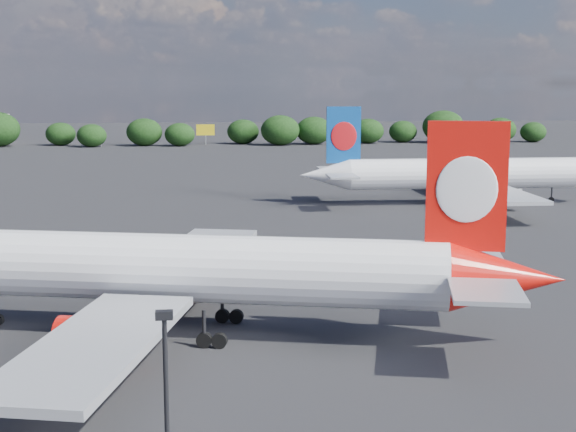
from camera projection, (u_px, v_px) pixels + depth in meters
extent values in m
plane|color=black|center=(118.00, 219.00, 99.55)|extent=(500.00, 500.00, 0.00)
cylinder|color=white|center=(186.00, 268.00, 53.27)|extent=(34.42, 12.71, 4.52)
cone|color=red|center=(507.00, 278.00, 50.52)|extent=(8.11, 6.14, 4.52)
cube|color=red|center=(467.00, 187.00, 49.93)|extent=(4.93, 1.64, 8.13)
ellipsoid|color=white|center=(467.00, 190.00, 49.69)|extent=(3.73, 1.10, 4.16)
ellipsoid|color=white|center=(466.00, 189.00, 50.22)|extent=(3.73, 1.10, 4.16)
cube|color=#A4A6AC|center=(486.00, 292.00, 45.84)|extent=(5.26, 6.25, 0.27)
cube|color=#A4A6AC|center=(471.00, 255.00, 55.56)|extent=(5.26, 6.25, 0.27)
cube|color=#A4A6AC|center=(96.00, 344.00, 42.26)|extent=(10.08, 18.96, 0.50)
cube|color=#A4A6AC|center=(202.00, 252.00, 65.23)|extent=(10.08, 18.96, 0.50)
cylinder|color=red|center=(96.00, 337.00, 47.11)|extent=(4.98, 3.46, 2.44)
cube|color=#A4A6AC|center=(95.00, 327.00, 47.00)|extent=(1.99, 0.74, 1.08)
cylinder|color=red|center=(165.00, 279.00, 61.24)|extent=(4.98, 3.46, 2.44)
cube|color=#A4A6AC|center=(165.00, 271.00, 61.14)|extent=(1.99, 0.74, 1.08)
cylinder|color=black|center=(204.00, 327.00, 50.90)|extent=(0.31, 0.31, 2.26)
cylinder|color=black|center=(204.00, 340.00, 51.04)|extent=(1.06, 0.64, 0.99)
cylinder|color=black|center=(220.00, 341.00, 50.90)|extent=(1.06, 0.64, 0.99)
cylinder|color=black|center=(222.00, 304.00, 56.20)|extent=(0.31, 0.31, 2.26)
cylinder|color=black|center=(222.00, 316.00, 56.34)|extent=(1.06, 0.64, 0.99)
cylinder|color=black|center=(236.00, 316.00, 56.21)|extent=(1.06, 0.64, 0.99)
cylinder|color=white|center=(464.00, 173.00, 111.38)|extent=(32.44, 4.80, 4.26)
sphere|color=white|center=(576.00, 172.00, 112.87)|extent=(4.33, 4.33, 4.26)
cone|color=white|center=(325.00, 175.00, 109.57)|extent=(6.89, 4.37, 4.26)
cube|color=#0C438E|center=(344.00, 135.00, 108.91)|extent=(4.69, 0.50, 7.67)
ellipsoid|color=red|center=(344.00, 136.00, 108.69)|extent=(3.58, 0.23, 3.92)
ellipsoid|color=red|center=(343.00, 136.00, 109.19)|extent=(3.58, 0.23, 3.92)
cube|color=#A4A6AC|center=(342.00, 176.00, 105.07)|extent=(3.92, 5.18, 0.26)
cube|color=#A4A6AC|center=(332.00, 169.00, 114.27)|extent=(3.92, 5.18, 0.26)
cube|color=#A4A6AC|center=(504.00, 194.00, 100.88)|extent=(5.82, 17.13, 0.47)
cube|color=#A4A6AC|center=(452.00, 174.00, 122.64)|extent=(5.82, 17.13, 0.47)
cylinder|color=#A4A6AC|center=(505.00, 198.00, 105.40)|extent=(4.30, 2.37, 2.30)
cube|color=#A4A6AC|center=(505.00, 193.00, 105.30)|extent=(1.88, 0.29, 1.02)
cylinder|color=#A4A6AC|center=(472.00, 185.00, 118.79)|extent=(4.30, 2.37, 2.30)
cube|color=#A4A6AC|center=(472.00, 181.00, 118.69)|extent=(1.88, 0.29, 1.02)
cylinder|color=black|center=(457.00, 197.00, 109.20)|extent=(0.24, 0.24, 2.13)
cylinder|color=black|center=(457.00, 203.00, 109.33)|extent=(0.94, 0.40, 0.94)
cylinder|color=black|center=(450.00, 203.00, 109.24)|extent=(0.94, 0.40, 0.94)
cylinder|color=black|center=(446.00, 192.00, 114.22)|extent=(0.24, 0.24, 2.13)
cylinder|color=black|center=(446.00, 198.00, 114.35)|extent=(0.94, 0.40, 0.94)
cylinder|color=black|center=(440.00, 198.00, 114.27)|extent=(0.94, 0.40, 0.94)
cylinder|color=black|center=(552.00, 194.00, 113.05)|extent=(0.21, 0.21, 2.13)
cylinder|color=black|center=(551.00, 200.00, 113.19)|extent=(0.77, 0.31, 0.77)
cube|color=black|center=(164.00, 315.00, 25.03)|extent=(0.55, 0.30, 0.28)
cube|color=#166F2A|center=(91.00, 135.00, 210.81)|extent=(6.00, 0.30, 2.60)
cylinder|color=gray|center=(82.00, 143.00, 210.89)|extent=(0.20, 0.20, 2.00)
cylinder|color=gray|center=(101.00, 143.00, 211.44)|extent=(0.20, 0.20, 2.00)
cube|color=gold|center=(205.00, 130.00, 219.81)|extent=(5.00, 0.30, 3.00)
cylinder|color=gray|center=(206.00, 140.00, 220.26)|extent=(0.30, 0.30, 2.50)
ellipsoid|color=black|center=(61.00, 134.00, 216.34)|extent=(8.08, 6.83, 6.21)
ellipsoid|color=black|center=(92.00, 136.00, 211.19)|extent=(7.85, 6.64, 6.04)
ellipsoid|color=black|center=(144.00, 132.00, 214.98)|extent=(9.58, 8.11, 7.37)
ellipsoid|color=black|center=(180.00, 135.00, 214.03)|extent=(8.07, 6.83, 6.21)
ellipsoid|color=black|center=(243.00, 132.00, 221.78)|extent=(8.83, 7.47, 6.79)
ellipsoid|color=black|center=(280.00, 130.00, 216.92)|extent=(10.60, 8.97, 8.16)
ellipsoid|color=black|center=(314.00, 130.00, 220.37)|extent=(9.90, 8.37, 7.61)
ellipsoid|color=black|center=(368.00, 131.00, 223.89)|extent=(8.97, 7.59, 6.90)
ellipsoid|color=black|center=(403.00, 132.00, 227.73)|extent=(8.01, 6.78, 6.16)
ellipsoid|color=black|center=(443.00, 127.00, 226.13)|extent=(11.85, 10.03, 9.12)
ellipsoid|color=black|center=(500.00, 130.00, 228.57)|extent=(9.11, 7.71, 7.01)
ellipsoid|color=black|center=(533.00, 132.00, 228.81)|extent=(7.49, 6.34, 5.76)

